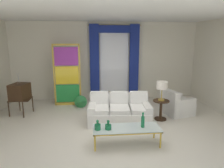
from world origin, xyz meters
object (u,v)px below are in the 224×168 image
Objects in this scene: armchair_white at (176,105)px; table_lamp_brass at (162,86)px; bottle_blue_decanter at (143,121)px; stained_glass_divider at (67,76)px; couch_white_long at (119,112)px; bottle_amber_squat at (98,126)px; bottle_crystal_tall at (108,126)px; round_side_table at (161,108)px; vintage_tv at (20,92)px; peacock_figurine at (81,102)px; coffee_table at (127,129)px.

table_lamp_brass reaches higher than armchair_white.
stained_glass_divider is at bearing 123.38° from bottle_blue_decanter.
couch_white_long reaches higher than armchair_white.
armchair_white reaches higher than bottle_blue_decanter.
couch_white_long is 7.85× the size of bottle_amber_squat.
armchair_white is (2.55, 1.85, -0.20)m from bottle_amber_squat.
bottle_crystal_tall is (-0.43, -1.40, 0.18)m from couch_white_long.
bottle_blue_decanter is 1.03m from bottle_amber_squat.
round_side_table is at bearing 40.48° from bottle_crystal_tall.
vintage_tv is 2.36× the size of table_lamp_brass.
vintage_tv reaches higher than bottle_blue_decanter.
armchair_white reaches higher than round_side_table.
peacock_figurine is at bearing 164.75° from armchair_white.
vintage_tv is at bearing 138.89° from bottle_crystal_tall.
bottle_crystal_tall is 2.22m from round_side_table.
stained_glass_divider is 3.43m from round_side_table.
peacock_figurine is at bearing -41.87° from stained_glass_divider.
coffee_table is (-0.01, -1.35, 0.07)m from couch_white_long.
couch_white_long is 2.49m from stained_glass_divider.
bottle_blue_decanter is at bearing 2.76° from bottle_crystal_tall.
bottle_blue_decanter is 1.72m from table_lamp_brass.
bottle_blue_decanter is at bearing -122.53° from round_side_table.
vintage_tv reaches higher than round_side_table.
bottle_amber_squat reaches higher than round_side_table.
couch_white_long is at bearing 64.57° from bottle_amber_squat.
couch_white_long is 1.19× the size of coffee_table.
bottle_blue_decanter is 0.80m from bottle_crystal_tall.
coffee_table is 0.67m from bottle_amber_squat.
stained_glass_divider reaches higher than couch_white_long.
bottle_crystal_tall is at bearing -173.74° from coffee_table.
couch_white_long is 5.10× the size of bottle_blue_decanter.
vintage_tv is 4.41m from round_side_table.
couch_white_long is 1.26m from round_side_table.
coffee_table is at bearing -65.84° from peacock_figurine.
bottle_crystal_tall is at bearing -107.05° from couch_white_long.
coffee_table is at bearing -90.26° from couch_white_long.
bottle_blue_decanter is (0.36, -1.36, 0.25)m from couch_white_long.
coffee_table is 1.88m from round_side_table.
bottle_blue_decanter is 1.65× the size of bottle_crystal_tall.
armchair_white is at bearing 32.96° from round_side_table.
bottle_blue_decanter reaches higher than bottle_amber_squat.
bottle_amber_squat is at bearing -175.86° from coffee_table.
vintage_tv is at bearing 143.63° from coffee_table.
armchair_white reaches higher than bottle_crystal_tall.
armchair_white is (1.89, 1.80, -0.09)m from coffee_table.
bottle_crystal_tall is 0.22× the size of armchair_white.
armchair_white is 3.19m from peacock_figurine.
bottle_crystal_tall is at bearing -68.41° from stained_glass_divider.
stained_glass_divider is 3.35m from table_lamp_brass.
stained_glass_divider is 3.70× the size of round_side_table.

